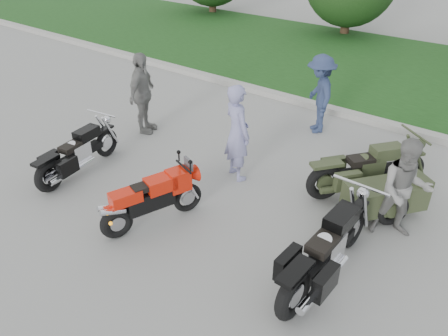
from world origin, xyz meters
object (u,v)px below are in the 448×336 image
Objects in this scene: cruiser_right at (324,254)px; person_denim at (319,94)px; person_stripe at (237,133)px; person_back at (142,94)px; sportbike_red at (150,199)px; cruiser_left at (76,155)px; person_grey at (404,190)px; cruiser_sidecar at (376,185)px.

cruiser_right is 1.36× the size of person_denim.
person_stripe is 2.93m from person_back.
cruiser_left is at bearing -166.58° from sportbike_red.
person_grey is (0.47, 1.69, 0.36)m from cruiser_right.
person_denim is (-2.84, 2.68, 0.06)m from person_grey.
sportbike_red is 4.02m from person_grey.
sportbike_red is 1.05× the size of person_grey.
sportbike_red is at bearing -14.45° from cruiser_left.
sportbike_red is 3.90m from cruiser_sidecar.
sportbike_red is at bearing -97.12° from cruiser_sidecar.
person_back is at bearing 18.89° from person_stripe.
person_back is at bearing 90.76° from cruiser_left.
person_stripe reaches higher than cruiser_left.
cruiser_sidecar is at bearing 6.46° from person_denim.
cruiser_left is at bearing -115.89° from cruiser_sidecar.
person_denim is at bearing 50.18° from cruiser_left.
person_grey is at bearing 6.79° from person_denim.
cruiser_left is 2.27m from person_back.
cruiser_right is at bearing -5.22° from cruiser_left.
cruiser_left is 1.27× the size of person_grey.
cruiser_right is at bearing 174.37° from person_stripe.
cruiser_left is 0.97× the size of cruiser_sidecar.
cruiser_right is (2.85, 0.56, -0.02)m from sportbike_red.
cruiser_left is at bearing -174.96° from cruiser_right.
person_stripe is (-2.52, -0.67, 0.52)m from cruiser_sidecar.
sportbike_red reaches higher than cruiser_left.
cruiser_left is at bearing 61.23° from person_stripe.
sportbike_red is 0.94× the size of person_stripe.
person_stripe reaches higher than cruiser_sidecar.
person_denim is at bearing 119.90° from cruiser_right.
person_back is at bearing 162.98° from cruiser_right.
cruiser_sidecar is at bearing -140.36° from person_stripe.
person_grey reaches higher than cruiser_right.
person_back reaches higher than person_denim.
person_back is at bearing 148.79° from person_grey.
cruiser_right is 3.10m from person_stripe.
person_denim is at bearing 103.44° from sportbike_red.
person_stripe is at bearing 152.90° from person_grey.
cruiser_right reaches higher than sportbike_red.
cruiser_sidecar is 1.22× the size of person_denim.
cruiser_left is 5.50m from person_denim.
person_back is at bearing -138.73° from cruiser_sidecar.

